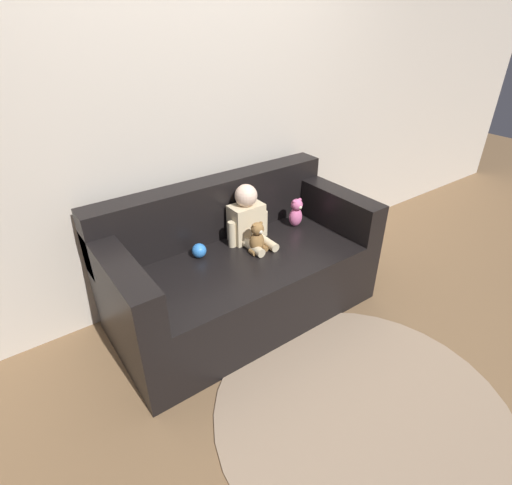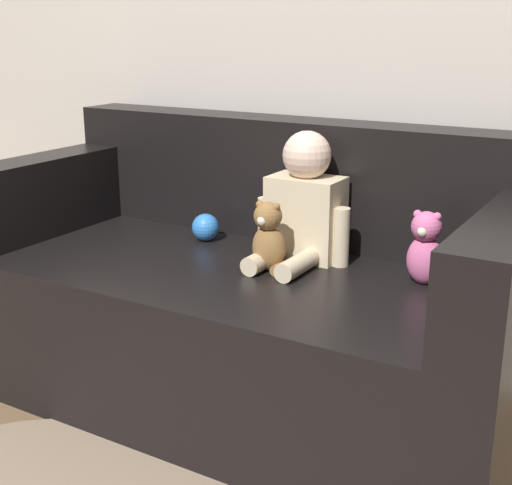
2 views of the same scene
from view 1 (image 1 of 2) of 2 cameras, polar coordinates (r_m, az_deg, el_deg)
ground_plane at (r=2.86m, az=-1.75°, el=-9.73°), size 12.00×12.00×0.00m
wall_back at (r=2.68m, az=-8.73°, el=18.42°), size 8.00×0.05×2.60m
couch at (r=2.69m, az=-2.43°, el=-3.87°), size 1.73×0.85×0.88m
person_baby at (r=2.66m, az=-1.19°, el=3.44°), size 0.31×0.33×0.40m
teddy_bear_brown at (r=2.56m, az=0.16°, el=0.64°), size 0.12×0.10×0.21m
plush_toy_side at (r=2.89m, az=5.73°, el=4.26°), size 0.10×0.10×0.21m
toy_ball at (r=2.56m, az=-8.13°, el=-1.14°), size 0.09×0.09×0.09m
floor_rug at (r=2.36m, az=14.87°, el=-22.19°), size 1.57×1.57×0.01m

